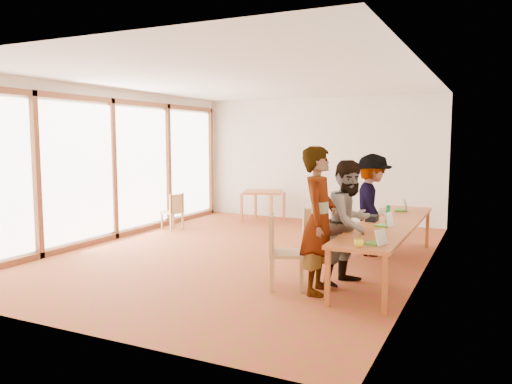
% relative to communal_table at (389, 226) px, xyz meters
% --- Properties ---
extents(ground, '(8.00, 8.00, 0.00)m').
position_rel_communal_table_xyz_m(ground, '(-2.50, 0.14, -0.70)').
color(ground, '#A74528').
rests_on(ground, ground).
extents(wall_back, '(6.00, 0.10, 3.00)m').
position_rel_communal_table_xyz_m(wall_back, '(-2.50, 4.14, 0.80)').
color(wall_back, silver).
rests_on(wall_back, ground).
extents(wall_front, '(6.00, 0.10, 3.00)m').
position_rel_communal_table_xyz_m(wall_front, '(-2.50, -3.86, 0.80)').
color(wall_front, silver).
rests_on(wall_front, ground).
extents(wall_right, '(0.10, 8.00, 3.00)m').
position_rel_communal_table_xyz_m(wall_right, '(0.50, 0.14, 0.80)').
color(wall_right, silver).
rests_on(wall_right, ground).
extents(window_wall, '(0.10, 8.00, 3.00)m').
position_rel_communal_table_xyz_m(window_wall, '(-5.46, 0.14, 0.80)').
color(window_wall, white).
rests_on(window_wall, ground).
extents(ceiling, '(6.00, 8.00, 0.04)m').
position_rel_communal_table_xyz_m(ceiling, '(-2.50, 0.14, 2.32)').
color(ceiling, white).
rests_on(ceiling, wall_back).
extents(communal_table, '(0.80, 4.00, 0.75)m').
position_rel_communal_table_xyz_m(communal_table, '(0.00, 0.00, 0.00)').
color(communal_table, '#C8652C').
rests_on(communal_table, ground).
extents(side_table, '(0.90, 0.90, 0.75)m').
position_rel_communal_table_xyz_m(side_table, '(-3.62, 3.28, -0.03)').
color(side_table, '#C8652C').
rests_on(side_table, ground).
extents(chair_near, '(0.60, 0.60, 0.53)m').
position_rel_communal_table_xyz_m(chair_near, '(-1.17, -1.49, -0.09)').
color(chair_near, tan).
rests_on(chair_near, ground).
extents(chair_mid, '(0.43, 0.43, 0.44)m').
position_rel_communal_table_xyz_m(chair_mid, '(-1.12, 0.20, -0.20)').
color(chair_mid, tan).
rests_on(chair_mid, ground).
extents(chair_far, '(0.50, 0.50, 0.44)m').
position_rel_communal_table_xyz_m(chair_far, '(-1.35, 0.50, -0.20)').
color(chair_far, tan).
rests_on(chair_far, ground).
extents(chair_empty, '(0.46, 0.46, 0.49)m').
position_rel_communal_table_xyz_m(chair_empty, '(-0.89, 1.33, -0.14)').
color(chair_empty, tan).
rests_on(chair_empty, ground).
extents(chair_spare, '(0.47, 0.47, 0.43)m').
position_rel_communal_table_xyz_m(chair_spare, '(-4.92, 1.44, -0.21)').
color(chair_spare, tan).
rests_on(chair_spare, ground).
extents(person_near, '(0.53, 0.74, 1.92)m').
position_rel_communal_table_xyz_m(person_near, '(-0.62, -1.46, 0.26)').
color(person_near, gray).
rests_on(person_near, ground).
extents(person_mid, '(0.90, 1.01, 1.72)m').
position_rel_communal_table_xyz_m(person_mid, '(-0.36, -0.90, 0.16)').
color(person_mid, gray).
rests_on(person_mid, ground).
extents(person_far, '(1.04, 1.30, 1.76)m').
position_rel_communal_table_xyz_m(person_far, '(-0.48, 0.97, 0.18)').
color(person_far, gray).
rests_on(person_far, ground).
extents(laptop_near, '(0.26, 0.27, 0.19)m').
position_rel_communal_table_xyz_m(laptop_near, '(0.19, -1.65, 0.10)').
color(laptop_near, '#4CA22B').
rests_on(laptop_near, communal_table).
extents(laptop_mid, '(0.25, 0.28, 0.21)m').
position_rel_communal_table_xyz_m(laptop_mid, '(0.03, -0.36, 0.11)').
color(laptop_mid, '#4CA22B').
rests_on(laptop_mid, communal_table).
extents(laptop_far, '(0.28, 0.30, 0.22)m').
position_rel_communal_table_xyz_m(laptop_far, '(-0.01, 1.34, 0.11)').
color(laptop_far, '#4CA22B').
rests_on(laptop_far, communal_table).
extents(yellow_mug, '(0.15, 0.15, 0.09)m').
position_rel_communal_table_xyz_m(yellow_mug, '(0.01, -1.88, 0.09)').
color(yellow_mug, yellow).
rests_on(yellow_mug, communal_table).
extents(green_bottle, '(0.07, 0.07, 0.28)m').
position_rel_communal_table_xyz_m(green_bottle, '(0.00, -0.09, 0.19)').
color(green_bottle, '#0F6D29').
rests_on(green_bottle, communal_table).
extents(clear_glass, '(0.07, 0.07, 0.09)m').
position_rel_communal_table_xyz_m(clear_glass, '(-0.29, 0.83, 0.09)').
color(clear_glass, silver).
rests_on(clear_glass, communal_table).
extents(condiment_cup, '(0.08, 0.08, 0.06)m').
position_rel_communal_table_xyz_m(condiment_cup, '(-0.16, 0.64, 0.08)').
color(condiment_cup, white).
rests_on(condiment_cup, communal_table).
extents(pink_phone, '(0.05, 0.10, 0.01)m').
position_rel_communal_table_xyz_m(pink_phone, '(0.12, -1.51, 0.05)').
color(pink_phone, '#D9428C').
rests_on(pink_phone, communal_table).
extents(black_pouch, '(0.16, 0.26, 0.09)m').
position_rel_communal_table_xyz_m(black_pouch, '(-0.26, 0.02, 0.09)').
color(black_pouch, black).
rests_on(black_pouch, communal_table).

